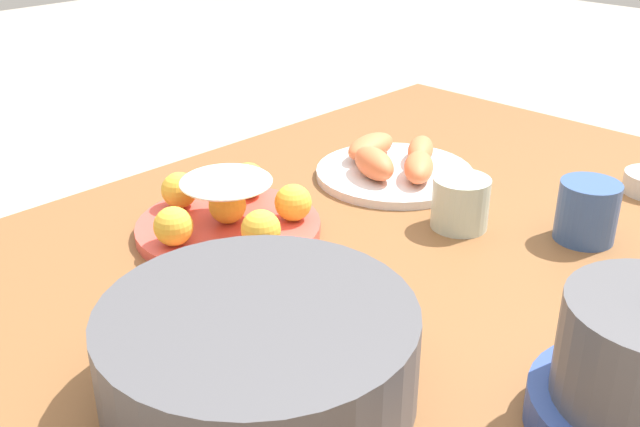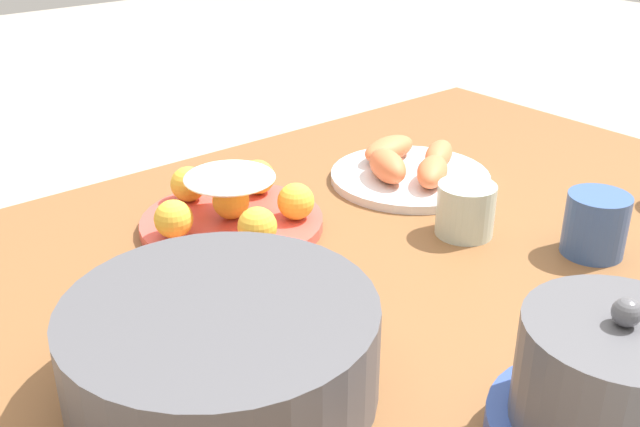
% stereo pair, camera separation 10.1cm
% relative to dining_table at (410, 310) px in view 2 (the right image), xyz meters
% --- Properties ---
extents(dining_table, '(1.29, 0.98, 0.72)m').
position_rel_dining_table_xyz_m(dining_table, '(0.00, 0.00, 0.00)').
color(dining_table, brown).
rests_on(dining_table, ground_plane).
extents(cake_plate, '(0.26, 0.26, 0.09)m').
position_rel_dining_table_xyz_m(cake_plate, '(0.14, -0.21, 0.12)').
color(cake_plate, '#E04C42').
rests_on(cake_plate, dining_table).
extents(serving_bowl, '(0.30, 0.30, 0.10)m').
position_rel_dining_table_xyz_m(serving_bowl, '(0.35, 0.08, 0.14)').
color(serving_bowl, '#4C4C51').
rests_on(serving_bowl, dining_table).
extents(seafood_platter, '(0.26, 0.26, 0.06)m').
position_rel_dining_table_xyz_m(seafood_platter, '(-0.17, -0.18, 0.11)').
color(seafood_platter, silver).
rests_on(seafood_platter, dining_table).
extents(cup_near, '(0.08, 0.08, 0.07)m').
position_rel_dining_table_xyz_m(cup_near, '(-0.09, 0.01, 0.13)').
color(cup_near, beige).
rests_on(cup_near, dining_table).
extents(cup_far, '(0.08, 0.08, 0.08)m').
position_rel_dining_table_xyz_m(cup_far, '(-0.18, 0.15, 0.13)').
color(cup_far, '#38568E').
rests_on(cup_far, dining_table).
extents(warming_pot, '(0.20, 0.20, 0.16)m').
position_rel_dining_table_xyz_m(warming_pot, '(0.15, 0.37, 0.15)').
color(warming_pot, '#334C99').
rests_on(warming_pot, dining_table).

